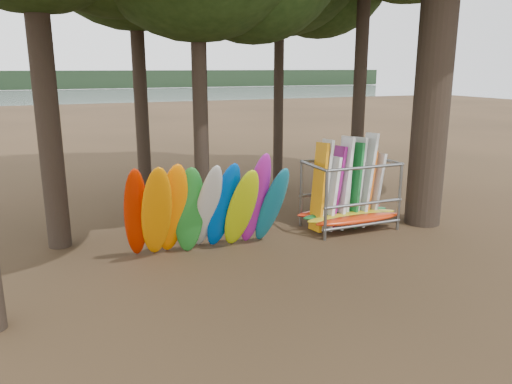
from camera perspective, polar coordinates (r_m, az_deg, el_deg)
name	(u,v)px	position (r m, az deg, el deg)	size (l,w,h in m)	color
ground	(288,255)	(13.25, 3.66, -7.24)	(120.00, 120.00, 0.00)	#47331E
lake	(92,104)	(71.44, -18.22, 9.57)	(160.00, 160.00, 0.00)	gray
far_shore	(72,80)	(121.22, -20.26, 11.95)	(160.00, 4.00, 4.00)	black
kayak_row	(206,209)	(12.86, -5.75, -1.92)	(4.32, 2.26, 2.90)	#B31B00
storage_rack	(349,196)	(15.44, 10.60, -0.49)	(3.09, 1.57, 2.91)	slate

